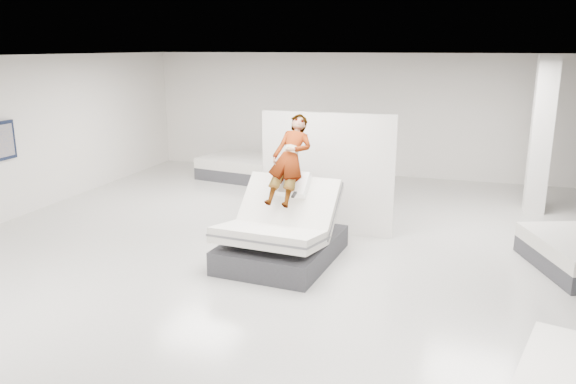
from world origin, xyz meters
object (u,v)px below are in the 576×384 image
at_px(divider_panel, 327,174).
at_px(flat_bed_left_far, 243,167).
at_px(remote, 294,195).
at_px(column, 541,136).
at_px(hero_bed, 281,236).
at_px(person, 289,177).

distance_m(divider_panel, flat_bed_left_far, 4.91).
height_order(remote, column, column).
height_order(remote, divider_panel, divider_panel).
bearing_deg(divider_panel, column, 33.82).
relative_size(remote, flat_bed_left_far, 0.06).
relative_size(hero_bed, flat_bed_left_far, 0.98).
distance_m(person, divider_panel, 1.35).
xyz_separation_m(hero_bed, flat_bed_left_far, (-2.83, 5.30, -0.13)).
bearing_deg(remote, hero_bed, 177.07).
xyz_separation_m(remote, column, (3.92, 4.27, 0.47)).
bearing_deg(column, remote, -132.53).
bearing_deg(person, divider_panel, 81.36).
bearing_deg(remote, divider_panel, 90.69).
height_order(person, column, column).
bearing_deg(hero_bed, divider_panel, 78.63).
distance_m(person, column, 5.68).
xyz_separation_m(remote, flat_bed_left_far, (-3.05, 5.33, -0.85)).
bearing_deg(flat_bed_left_far, hero_bed, -61.90).
bearing_deg(person, remote, -57.85).
bearing_deg(hero_bed, flat_bed_left_far, 118.10).
relative_size(remote, column, 0.04).
bearing_deg(column, flat_bed_left_far, 171.35).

